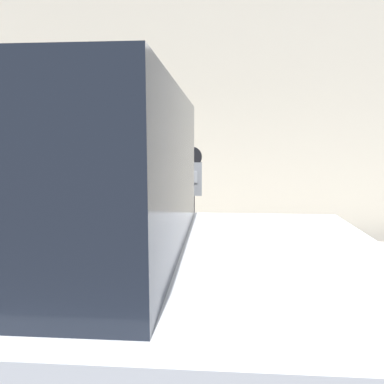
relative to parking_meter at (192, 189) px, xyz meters
name	(u,v)px	position (x,y,z in m)	size (l,w,h in m)	color
sidewalk	(149,275)	(-0.55, 1.02, -1.19)	(24.00, 2.80, 0.12)	#9E9B96
building_facade	(162,63)	(-0.55, 2.93, 1.68)	(24.00, 0.30, 5.86)	beige
parking_meter	(192,189)	(0.00, 0.00, 0.00)	(0.18, 0.15, 1.51)	#2D2D30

